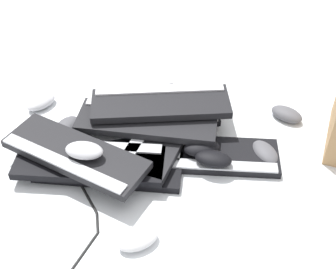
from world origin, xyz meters
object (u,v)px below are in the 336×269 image
keyboard_5 (147,121)px  mouse_6 (287,114)px  mouse_1 (66,127)px  mouse_2 (265,153)px  keyboard_3 (90,162)px  keyboard_4 (165,128)px  keyboard_1 (109,167)px  mouse_3 (84,150)px  mouse_5 (202,148)px  mouse_7 (41,102)px  keyboard_6 (75,154)px  keyboard_2 (207,156)px  keyboard_7 (161,103)px  keyboard_0 (152,121)px  mouse_0 (213,159)px  mouse_4 (138,239)px

keyboard_5 → mouse_6: (-0.04, -0.48, -0.05)m
mouse_1 → mouse_2: bearing=-74.1°
keyboard_3 → keyboard_4: (0.08, -0.26, 0.00)m
keyboard_1 → mouse_3: size_ratio=4.22×
mouse_5 → mouse_7: (0.41, 0.45, -0.03)m
keyboard_6 → mouse_1: size_ratio=3.83×
keyboard_2 → mouse_3: mouse_3 is taller
mouse_7 → keyboard_1: bearing=84.5°
keyboard_4 → keyboard_7: (0.06, -0.00, 0.06)m
mouse_5 → mouse_7: size_ratio=1.00×
keyboard_0 → mouse_2: size_ratio=4.04×
keyboard_1 → mouse_0: 0.31m
keyboard_6 → keyboard_2: bearing=-98.7°
keyboard_4 → keyboard_5: keyboard_5 is taller
mouse_2 → mouse_7: (0.46, 0.64, 0.00)m
mouse_4 → mouse_6: bearing=-159.1°
mouse_0 → mouse_2: bearing=-147.6°
keyboard_1 → mouse_1: mouse_1 is taller
keyboard_6 → mouse_2: bearing=-100.6°
keyboard_2 → mouse_0: size_ratio=4.22×
keyboard_1 → mouse_4: 0.28m
keyboard_5 → mouse_6: bearing=-95.1°
mouse_1 → keyboard_6: bearing=-134.6°
keyboard_0 → mouse_2: bearing=-130.7°
keyboard_0 → keyboard_7: size_ratio=0.96×
keyboard_0 → keyboard_5: size_ratio=0.96×
mouse_0 → mouse_7: 0.66m
keyboard_3 → mouse_4: keyboard_3 is taller
mouse_6 → mouse_7: size_ratio=1.00×
keyboard_3 → keyboard_4: bearing=-72.8°
mouse_4 → mouse_6: 0.70m
mouse_4 → mouse_7: (0.65, 0.19, 0.00)m
keyboard_1 → mouse_2: 0.48m
mouse_6 → keyboard_1: bearing=-119.0°
keyboard_2 → mouse_3: 0.38m
keyboard_4 → mouse_3: (-0.10, 0.27, 0.07)m
mouse_1 → mouse_3: size_ratio=1.00×
mouse_2 → mouse_7: bearing=-131.5°
mouse_2 → mouse_3: (0.08, 0.54, 0.09)m
keyboard_6 → mouse_1: (0.19, 0.01, -0.05)m
mouse_0 → mouse_3: (0.08, 0.36, 0.06)m
keyboard_2 → keyboard_3: (0.05, 0.35, 0.03)m
keyboard_5 → mouse_7: keyboard_5 is taller
mouse_1 → keyboard_2: bearing=-78.9°
keyboard_0 → mouse_0: size_ratio=4.04×
mouse_0 → keyboard_0: bearing=-35.0°
keyboard_1 → mouse_6: 0.63m
keyboard_3 → mouse_3: mouse_3 is taller
keyboard_6 → mouse_4: size_ratio=3.83×
keyboard_5 → keyboard_3: bearing=115.9°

